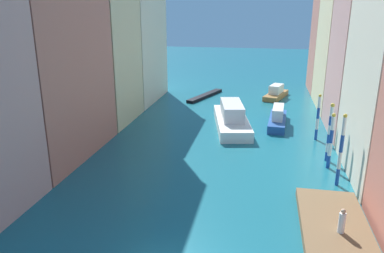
{
  "coord_description": "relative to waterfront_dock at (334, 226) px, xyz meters",
  "views": [
    {
      "loc": [
        3.76,
        -14.02,
        12.06
      ],
      "look_at": [
        -2.54,
        18.36,
        1.5
      ],
      "focal_mm": 35.43,
      "sensor_mm": 36.0,
      "label": 1
    }
  ],
  "objects": [
    {
      "name": "building_right_2",
      "position": [
        5.53,
        18.45,
        7.49
      ],
      "size": [
        6.94,
        8.91,
        15.48
      ],
      "color": "tan",
      "rests_on": "ground"
    },
    {
      "name": "mooring_pole_1",
      "position": [
        0.91,
        8.95,
        2.0
      ],
      "size": [
        0.3,
        0.3,
        4.42
      ],
      "color": "#1E479E",
      "rests_on": "ground"
    },
    {
      "name": "building_left_3",
      "position": [
        -21.65,
        27.7,
        7.15
      ],
      "size": [
        6.94,
        11.24,
        14.79
      ],
      "color": "beige",
      "rests_on": "ground"
    },
    {
      "name": "building_right_4",
      "position": [
        5.53,
        38.21,
        7.87
      ],
      "size": [
        6.94,
        8.11,
        16.24
      ],
      "color": "#C6705B",
      "rests_on": "ground"
    },
    {
      "name": "mooring_pole_3",
      "position": [
        0.73,
        15.56,
        1.98
      ],
      "size": [
        0.29,
        0.29,
        4.39
      ],
      "color": "#1E479E",
      "rests_on": "ground"
    },
    {
      "name": "vaporetto_white",
      "position": [
        -7.43,
        17.91,
        0.7
      ],
      "size": [
        4.97,
        10.51,
        2.58
      ],
      "color": "white",
      "rests_on": "ground"
    },
    {
      "name": "ground_plane",
      "position": [
        -8.06,
        18.83,
        -0.25
      ],
      "size": [
        154.0,
        154.0,
        0.0
      ],
      "primitive_type": "plane",
      "color": "#196070"
    },
    {
      "name": "mooring_pole_2",
      "position": [
        1.01,
        10.47,
        2.2
      ],
      "size": [
        0.33,
        0.33,
        4.82
      ],
      "color": "#1E479E",
      "rests_on": "ground"
    },
    {
      "name": "building_left_1",
      "position": [
        -21.65,
        7.61,
        7.98
      ],
      "size": [
        6.94,
        12.02,
        16.44
      ],
      "color": "#C6705B",
      "rests_on": "ground"
    },
    {
      "name": "gondola_black",
      "position": [
        -12.27,
        30.78,
        -0.06
      ],
      "size": [
        3.75,
        8.27,
        0.38
      ],
      "color": "black",
      "rests_on": "ground"
    },
    {
      "name": "building_left_2",
      "position": [
        -21.65,
        17.87,
        9.59
      ],
      "size": [
        6.94,
        8.34,
        19.67
      ],
      "color": "beige",
      "rests_on": "ground"
    },
    {
      "name": "person_on_dock",
      "position": [
        0.15,
        -0.96,
        0.9
      ],
      "size": [
        0.36,
        0.36,
        1.41
      ],
      "color": "white",
      "rests_on": "waterfront_dock"
    },
    {
      "name": "mooring_pole_0",
      "position": [
        1.09,
        5.96,
        2.4
      ],
      "size": [
        0.28,
        0.28,
        5.22
      ],
      "color": "#1E479E",
      "rests_on": "ground"
    },
    {
      "name": "building_right_3",
      "position": [
        5.53,
        28.6,
        11.03
      ],
      "size": [
        6.94,
        11.03,
        22.55
      ],
      "color": "beige",
      "rests_on": "ground"
    },
    {
      "name": "motorboat_0",
      "position": [
        -2.74,
        19.51,
        0.49
      ],
      "size": [
        2.12,
        6.87,
        2.0
      ],
      "color": "#234C93",
      "rests_on": "ground"
    },
    {
      "name": "waterfront_dock",
      "position": [
        0.0,
        0.0,
        0.0
      ],
      "size": [
        3.66,
        7.93,
        0.51
      ],
      "color": "brown",
      "rests_on": "ground"
    },
    {
      "name": "motorboat_1",
      "position": [
        -2.7,
        32.2,
        0.4
      ],
      "size": [
        3.59,
        6.27,
        1.8
      ],
      "color": "olive",
      "rests_on": "ground"
    }
  ]
}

